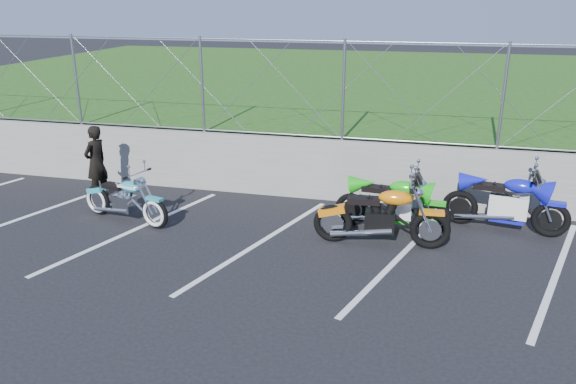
% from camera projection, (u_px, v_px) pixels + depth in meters
% --- Properties ---
extents(ground, '(90.00, 90.00, 0.00)m').
position_uv_depth(ground, '(243.00, 267.00, 8.90)').
color(ground, black).
rests_on(ground, ground).
extents(retaining_wall, '(30.00, 0.22, 1.30)m').
position_uv_depth(retaining_wall, '(294.00, 167.00, 11.89)').
color(retaining_wall, slate).
rests_on(retaining_wall, ground).
extents(grass_field, '(30.00, 20.00, 1.30)m').
position_uv_depth(grass_field, '(356.00, 93.00, 21.05)').
color(grass_field, '#204913').
rests_on(grass_field, ground).
extents(chain_link_fence, '(28.00, 0.03, 2.00)m').
position_uv_depth(chain_link_fence, '(294.00, 89.00, 11.35)').
color(chain_link_fence, gray).
rests_on(chain_link_fence, retaining_wall).
extents(parking_lines, '(18.29, 4.31, 0.01)m').
position_uv_depth(parking_lines, '(328.00, 249.00, 9.54)').
color(parking_lines, silver).
rests_on(parking_lines, ground).
extents(cruiser_turquoise, '(2.01, 0.73, 1.02)m').
position_uv_depth(cruiser_turquoise, '(126.00, 201.00, 10.60)').
color(cruiser_turquoise, black).
rests_on(cruiser_turquoise, ground).
extents(naked_orange, '(2.33, 0.79, 1.16)m').
position_uv_depth(naked_orange, '(383.00, 218.00, 9.54)').
color(naked_orange, black).
rests_on(naked_orange, ground).
extents(sportbike_green, '(2.12, 0.75, 1.09)m').
position_uv_depth(sportbike_green, '(394.00, 206.00, 10.18)').
color(sportbike_green, black).
rests_on(sportbike_green, ground).
extents(sportbike_blue, '(2.21, 0.79, 1.15)m').
position_uv_depth(sportbike_blue, '(507.00, 205.00, 10.16)').
color(sportbike_blue, black).
rests_on(sportbike_blue, ground).
extents(person_standing, '(0.48, 0.63, 1.55)m').
position_uv_depth(person_standing, '(96.00, 162.00, 11.76)').
color(person_standing, black).
rests_on(person_standing, ground).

